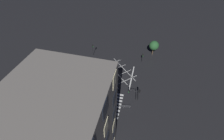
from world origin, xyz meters
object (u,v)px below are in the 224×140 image
traffic_light_se_main (132,93)px  street_lamp_east (75,71)px  traffic_light_nw_main (93,48)px  traffic_light_ne_cross (143,56)px  traffic_light_se_cross (139,93)px  traffic_light_sw_cross (73,79)px  street_tree_far (55,83)px  street_lamp_west (101,89)px  street_tree_near (154,46)px

traffic_light_se_main → street_lamp_east: street_lamp_east is taller
traffic_light_nw_main → traffic_light_ne_cross: traffic_light_nw_main is taller
traffic_light_se_cross → street_lamp_east: size_ratio=0.39×
traffic_light_se_cross → traffic_light_nw_main: bearing=48.7°
traffic_light_se_cross → street_lamp_east: street_lamp_east is taller
traffic_light_sw_cross → street_tree_far: street_tree_far is taller
traffic_light_nw_main → traffic_light_se_cross: (16.06, -14.09, -0.17)m
traffic_light_nw_main → traffic_light_se_cross: traffic_light_nw_main is taller
traffic_light_sw_cross → traffic_light_se_cross: (16.17, 0.05, -0.28)m
traffic_light_se_cross → street_lamp_west: bearing=117.9°
street_lamp_east → street_tree_near: street_lamp_east is taller
traffic_light_se_cross → traffic_light_ne_cross: bearing=2.1°
street_lamp_west → street_tree_near: (9.85, 22.99, -3.04)m
traffic_light_sw_cross → street_tree_far: (-2.79, -3.02, 1.29)m
traffic_light_nw_main → street_lamp_west: (8.54, -18.07, 3.60)m
traffic_light_ne_cross → traffic_light_se_cross: bearing=2.1°
traffic_light_nw_main → traffic_light_se_main: bearing=-44.6°
street_tree_far → street_lamp_west: bearing=-4.5°
street_lamp_east → street_tree_far: size_ratio=1.58×
traffic_light_se_main → street_lamp_west: (-5.97, -3.77, 4.02)m
traffic_light_se_main → street_lamp_west: size_ratio=0.35×
traffic_light_ne_cross → traffic_light_sw_cross: bearing=-47.7°
traffic_light_nw_main → traffic_light_ne_cross: bearing=0.5°
street_tree_far → traffic_light_se_cross: bearing=9.2°
traffic_light_ne_cross → street_lamp_west: size_ratio=0.34×
street_lamp_west → traffic_light_ne_cross: bearing=68.9°
street_lamp_east → street_lamp_west: (7.42, -3.63, 0.06)m
traffic_light_sw_cross → street_tree_near: 26.57m
traffic_light_nw_main → traffic_light_se_cross: 21.37m
traffic_light_se_main → street_tree_near: bearing=-101.4°
traffic_light_ne_cross → traffic_light_se_cross: size_ratio=0.87×
street_tree_far → street_tree_near: bearing=46.0°
street_lamp_west → street_tree_far: (-11.44, 0.91, -2.21)m
traffic_light_sw_cross → street_tree_near: (18.51, 19.06, 0.45)m
traffic_light_se_main → street_lamp_west: bearing=32.3°
traffic_light_sw_cross → traffic_light_ne_cross: size_ratio=1.27×
traffic_light_sw_cross → traffic_light_se_main: 14.63m
traffic_light_nw_main → street_tree_far: bearing=-99.6°
traffic_light_se_cross → street_tree_near: (2.34, 19.01, 0.73)m
street_lamp_east → traffic_light_se_main: bearing=0.6°
street_lamp_east → street_tree_far: (-4.02, -2.72, -2.15)m
street_lamp_west → traffic_light_se_cross: bearing=27.9°
traffic_light_nw_main → traffic_light_sw_cross: traffic_light_sw_cross is taller
street_tree_near → traffic_light_ne_cross: bearing=-120.7°
traffic_light_sw_cross → traffic_light_se_main: traffic_light_sw_cross is taller
street_lamp_west → traffic_light_sw_cross: bearing=155.6°
traffic_light_sw_cross → street_lamp_west: bearing=-114.4°
traffic_light_se_cross → street_lamp_west: street_lamp_west is taller
street_lamp_west → traffic_light_se_main: bearing=32.3°
traffic_light_se_main → traffic_light_se_cross: bearing=-172.6°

